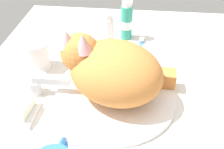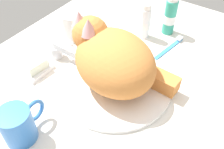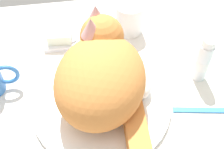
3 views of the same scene
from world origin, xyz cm
name	(u,v)px [view 3 (image 3 of 3)]	position (x,y,z in cm)	size (l,w,h in cm)	color
ground_plane	(102,108)	(0.00, 0.00, -1.50)	(110.00, 82.50, 3.00)	silver
sink_basin	(101,103)	(0.00, 0.00, 0.57)	(31.37, 31.37, 1.13)	white
faucet	(92,38)	(0.00, 19.87, 2.64)	(13.46, 11.62, 5.82)	silver
cat	(102,75)	(0.47, 1.03, 9.03)	(25.43, 30.56, 17.81)	#D17F3D
rinse_cup	(129,18)	(11.00, 24.32, 4.33)	(7.48, 7.48, 8.67)	white
soap_dish	(61,42)	(-8.44, 21.78, 0.60)	(9.00, 6.40, 1.20)	white
soap_bar	(60,36)	(-8.44, 21.78, 2.59)	(6.30, 4.26, 2.77)	silver
toothpaste_bottle	(203,61)	(24.64, 4.62, 5.61)	(3.44, 3.44, 12.12)	white
toothbrush	(210,110)	(23.78, -5.54, 0.52)	(14.77, 3.82, 1.60)	#388CD8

